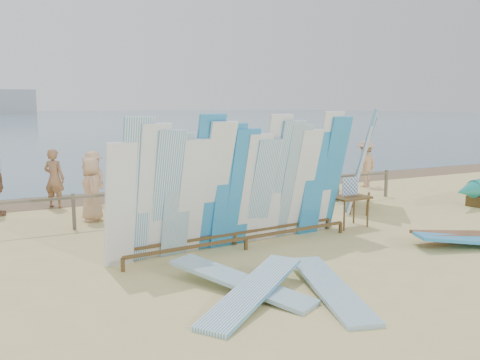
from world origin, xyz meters
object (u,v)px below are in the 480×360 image
beach_chair_right (271,195)px  beachgoer_1 (54,178)px  beachgoer_3 (93,178)px  main_surfboard_rack (241,188)px  flat_board_c (467,241)px  beachgoer_extra_0 (365,164)px  side_surfboard_rack (361,164)px  beachgoer_7 (258,172)px  beachgoer_0 (92,189)px  flat_board_a (240,291)px  flat_board_e (253,302)px  vendor_table (349,211)px  flat_board_b (331,294)px  beachgoer_4 (180,181)px  beachgoer_6 (249,175)px  stroller (253,191)px  beachgoer_9 (271,166)px  beach_chair_left (193,201)px  beachgoer_5 (188,168)px  beachgoer_8 (329,168)px  flat_board_d (477,248)px

beach_chair_right → beachgoer_1: (-6.11, 2.25, 0.63)m
beachgoer_3 → main_surfboard_rack: bearing=-5.5°
flat_board_c → beachgoer_extra_0: bearing=-15.8°
side_surfboard_rack → beachgoer_3: 8.14m
beachgoer_7 → beachgoer_0: bearing=-7.9°
flat_board_c → beachgoer_7: bearing=20.9°
flat_board_a → flat_board_e: bearing=-119.9°
vendor_table → flat_board_b: size_ratio=0.47×
side_surfboard_rack → beach_chair_right: 2.91m
beachgoer_extra_0 → main_surfboard_rack: bearing=16.3°
beachgoer_4 → beachgoer_6: bearing=-155.6°
main_surfboard_rack → beach_chair_right: (3.09, 4.02, -1.05)m
flat_board_c → beachgoer_4: bearing=42.8°
stroller → beachgoer_1: beachgoer_1 is taller
flat_board_b → beachgoer_4: size_ratio=1.67×
stroller → beachgoer_9: size_ratio=0.67×
main_surfboard_rack → flat_board_c: size_ratio=2.14×
beach_chair_left → beachgoer_3: bearing=163.8°
beachgoer_extra_0 → beachgoer_0: (-10.18, -1.18, -0.03)m
beachgoer_4 → beachgoer_5: bearing=-92.6°
main_surfboard_rack → stroller: (2.45, 4.04, -0.87)m
beachgoer_extra_0 → beachgoer_3: bearing=-24.2°
beachgoer_5 → beachgoer_8: beachgoer_5 is taller
main_surfboard_rack → beachgoer_1: size_ratio=3.27×
beach_chair_left → beach_chair_right: beach_chair_left is taller
main_surfboard_rack → beach_chair_left: 4.28m
beachgoer_5 → flat_board_b: bearing=-2.5°
flat_board_b → side_surfboard_rack: bearing=62.0°
flat_board_b → beachgoer_1: bearing=123.8°
beachgoer_extra_0 → beachgoer_8: beachgoer_extra_0 is taller
flat_board_d → stroller: 6.70m
side_surfboard_rack → beachgoer_5: side_surfboard_rack is taller
beachgoer_6 → beachgoer_1: (-5.61, 1.69, 0.04)m
beachgoer_8 → beachgoer_0: size_ratio=0.92×
side_surfboard_rack → beachgoer_6: side_surfboard_rack is taller
beachgoer_6 → flat_board_e: bearing=124.1°
side_surfboard_rack → flat_board_b: (-5.01, -5.29, -1.32)m
vendor_table → flat_board_b: bearing=-136.4°
flat_board_a → beachgoer_8: bearing=19.1°
beachgoer_1 → stroller: bearing=-161.5°
flat_board_c → side_surfboard_rack: bearing=3.0°
beachgoer_5 → beachgoer_extra_0: beachgoer_extra_0 is taller
flat_board_a → beachgoer_3: (-0.70, 8.67, 0.82)m
beachgoer_9 → flat_board_d: bearing=75.8°
flat_board_a → beach_chair_right: 7.63m
flat_board_a → beachgoer_7: 8.51m
main_surfboard_rack → flat_board_a: (-1.17, -2.31, -1.30)m
beach_chair_right → stroller: 0.66m
flat_board_a → beachgoer_9: beachgoer_9 is taller
beachgoer_3 → beachgoer_7: size_ratio=0.95×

